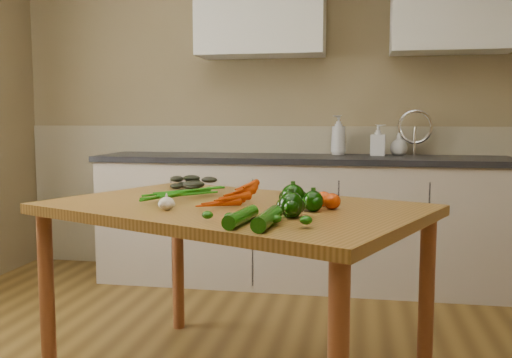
{
  "coord_description": "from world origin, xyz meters",
  "views": [
    {
      "loc": [
        0.61,
        -1.75,
        1.16
      ],
      "look_at": [
        0.15,
        0.78,
        0.89
      ],
      "focal_mm": 40.0,
      "sensor_mm": 36.0,
      "label": 1
    }
  ],
  "objects_px": {
    "soap_bottle_b": "(378,140)",
    "zucchini_b": "(241,217)",
    "soap_bottle_a": "(338,135)",
    "garlic_bulb": "(167,203)",
    "soap_bottle_c": "(399,144)",
    "tomato_b": "(324,199)",
    "pepper_c": "(291,205)",
    "zucchini_a": "(267,218)",
    "leafy_greens": "(191,179)",
    "carrot_bunch": "(220,194)",
    "pepper_b": "(313,201)",
    "tomato_a": "(291,195)",
    "table": "(233,225)",
    "pepper_a": "(293,197)",
    "tomato_c": "(332,201)"
  },
  "relations": [
    {
      "from": "pepper_a",
      "to": "pepper_c",
      "type": "bearing_deg",
      "value": -85.31
    },
    {
      "from": "tomato_b",
      "to": "zucchini_b",
      "type": "height_order",
      "value": "tomato_b"
    },
    {
      "from": "pepper_c",
      "to": "zucchini_a",
      "type": "xyz_separation_m",
      "value": [
        -0.06,
        -0.18,
        -0.02
      ]
    },
    {
      "from": "soap_bottle_a",
      "to": "tomato_b",
      "type": "xyz_separation_m",
      "value": [
        0.01,
        -1.81,
        -0.21
      ]
    },
    {
      "from": "soap_bottle_a",
      "to": "pepper_c",
      "type": "xyz_separation_m",
      "value": [
        -0.08,
        -2.09,
        -0.19
      ]
    },
    {
      "from": "leafy_greens",
      "to": "tomato_a",
      "type": "relative_size",
      "value": 2.78
    },
    {
      "from": "soap_bottle_a",
      "to": "soap_bottle_b",
      "type": "distance_m",
      "value": 0.28
    },
    {
      "from": "pepper_b",
      "to": "tomato_a",
      "type": "bearing_deg",
      "value": 118.79
    },
    {
      "from": "soap_bottle_a",
      "to": "tomato_a",
      "type": "xyz_separation_m",
      "value": [
        -0.12,
        -1.75,
        -0.2
      ]
    },
    {
      "from": "zucchini_a",
      "to": "zucchini_b",
      "type": "relative_size",
      "value": 1.05
    },
    {
      "from": "tomato_a",
      "to": "leafy_greens",
      "type": "bearing_deg",
      "value": 145.46
    },
    {
      "from": "soap_bottle_a",
      "to": "soap_bottle_b",
      "type": "bearing_deg",
      "value": 32.98
    },
    {
      "from": "soap_bottle_a",
      "to": "soap_bottle_b",
      "type": "height_order",
      "value": "soap_bottle_a"
    },
    {
      "from": "garlic_bulb",
      "to": "zucchini_b",
      "type": "height_order",
      "value": "garlic_bulb"
    },
    {
      "from": "tomato_b",
      "to": "zucchini_a",
      "type": "xyz_separation_m",
      "value": [
        -0.15,
        -0.47,
        -0.0
      ]
    },
    {
      "from": "garlic_bulb",
      "to": "leafy_greens",
      "type": "bearing_deg",
      "value": 98.35
    },
    {
      "from": "soap_bottle_b",
      "to": "tomato_c",
      "type": "xyz_separation_m",
      "value": [
        -0.23,
        -1.84,
        -0.17
      ]
    },
    {
      "from": "soap_bottle_a",
      "to": "garlic_bulb",
      "type": "bearing_deg",
      "value": -65.35
    },
    {
      "from": "soap_bottle_b",
      "to": "tomato_b",
      "type": "bearing_deg",
      "value": 176.16
    },
    {
      "from": "table",
      "to": "tomato_b",
      "type": "xyz_separation_m",
      "value": [
        0.37,
        0.01,
        0.12
      ]
    },
    {
      "from": "soap_bottle_c",
      "to": "pepper_c",
      "type": "relative_size",
      "value": 1.72
    },
    {
      "from": "tomato_b",
      "to": "pepper_a",
      "type": "bearing_deg",
      "value": -136.93
    },
    {
      "from": "carrot_bunch",
      "to": "zucchini_b",
      "type": "relative_size",
      "value": 1.14
    },
    {
      "from": "soap_bottle_a",
      "to": "carrot_bunch",
      "type": "distance_m",
      "value": 1.84
    },
    {
      "from": "soap_bottle_a",
      "to": "pepper_b",
      "type": "bearing_deg",
      "value": -49.79
    },
    {
      "from": "soap_bottle_b",
      "to": "zucchini_b",
      "type": "relative_size",
      "value": 0.89
    },
    {
      "from": "soap_bottle_a",
      "to": "carrot_bunch",
      "type": "bearing_deg",
      "value": -62.66
    },
    {
      "from": "garlic_bulb",
      "to": "table",
      "type": "bearing_deg",
      "value": 41.2
    },
    {
      "from": "leafy_greens",
      "to": "zucchini_a",
      "type": "bearing_deg",
      "value": -59.45
    },
    {
      "from": "zucchini_a",
      "to": "tomato_c",
      "type": "bearing_deg",
      "value": 64.1
    },
    {
      "from": "leafy_greens",
      "to": "zucchini_b",
      "type": "bearing_deg",
      "value": -63.43
    },
    {
      "from": "soap_bottle_a",
      "to": "garlic_bulb",
      "type": "height_order",
      "value": "soap_bottle_a"
    },
    {
      "from": "soap_bottle_b",
      "to": "tomato_a",
      "type": "relative_size",
      "value": 2.82
    },
    {
      "from": "soap_bottle_c",
      "to": "tomato_b",
      "type": "bearing_deg",
      "value": -156.11
    },
    {
      "from": "tomato_b",
      "to": "zucchini_a",
      "type": "bearing_deg",
      "value": -108.31
    },
    {
      "from": "garlic_bulb",
      "to": "tomato_b",
      "type": "bearing_deg",
      "value": 19.39
    },
    {
      "from": "garlic_bulb",
      "to": "tomato_b",
      "type": "height_order",
      "value": "tomato_b"
    },
    {
      "from": "soap_bottle_c",
      "to": "pepper_b",
      "type": "distance_m",
      "value": 2.01
    },
    {
      "from": "tomato_c",
      "to": "carrot_bunch",
      "type": "bearing_deg",
      "value": 168.66
    },
    {
      "from": "zucchini_a",
      "to": "leafy_greens",
      "type": "bearing_deg",
      "value": 120.55
    },
    {
      "from": "soap_bottle_a",
      "to": "soap_bottle_b",
      "type": "relative_size",
      "value": 1.29
    },
    {
      "from": "leafy_greens",
      "to": "zucchini_b",
      "type": "xyz_separation_m",
      "value": [
        0.44,
        -0.88,
        -0.03
      ]
    },
    {
      "from": "pepper_a",
      "to": "soap_bottle_a",
      "type": "bearing_deg",
      "value": 87.03
    },
    {
      "from": "table",
      "to": "zucchini_b",
      "type": "relative_size",
      "value": 7.22
    },
    {
      "from": "tomato_b",
      "to": "pepper_c",
      "type": "bearing_deg",
      "value": -108.76
    },
    {
      "from": "pepper_b",
      "to": "zucchini_b",
      "type": "relative_size",
      "value": 0.32
    },
    {
      "from": "pepper_b",
      "to": "tomato_a",
      "type": "distance_m",
      "value": 0.22
    },
    {
      "from": "soap_bottle_c",
      "to": "zucchini_b",
      "type": "height_order",
      "value": "soap_bottle_c"
    },
    {
      "from": "soap_bottle_c",
      "to": "tomato_a",
      "type": "relative_size",
      "value": 2.03
    },
    {
      "from": "table",
      "to": "pepper_a",
      "type": "relative_size",
      "value": 18.01
    }
  ]
}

